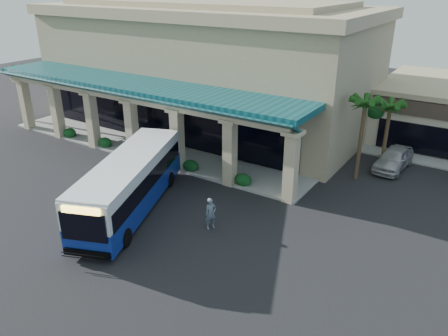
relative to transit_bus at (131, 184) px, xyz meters
The scene contains 10 objects.
ground 2.59m from the transit_bus, 30.55° to the left, with size 110.00×110.00×0.00m, color black.
main_building 18.57m from the transit_bus, 110.35° to the left, with size 30.80×14.80×11.35m, color tan, non-canonical shape.
arcade 10.10m from the transit_bus, 128.95° to the left, with size 30.00×6.20×5.70m, color #0A3940, non-canonical shape.
palm_0 15.83m from the transit_bus, 49.65° to the left, with size 2.40×2.40×6.60m, color #143E10, non-canonical shape.
palm_1 18.76m from the transit_bus, 53.27° to the left, with size 2.40×2.40×5.80m, color #143E10, non-canonical shape.
palm_2 22.16m from the transit_bus, 160.18° to the left, with size 2.40×2.40×6.20m, color #143E10, non-canonical shape.
broadleaf_tree 22.02m from the transit_bus, 65.31° to the left, with size 2.60×2.60×4.81m, color #0C3814, non-canonical shape.
transit_bus is the anchor object (origin of this frame).
pedestrian 5.47m from the transit_bus, ahead, with size 0.68×0.45×1.87m, color slate.
car_silver 19.33m from the transit_bus, 51.73° to the left, with size 1.93×4.79×1.63m, color #B1B1B2.
Camera 1 is at (16.06, -17.87, 13.19)m, focal length 35.00 mm.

